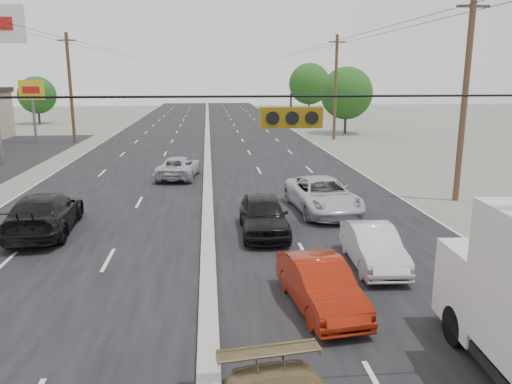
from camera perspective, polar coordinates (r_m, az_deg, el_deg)
road_surface at (r=38.93m, az=-5.56°, el=3.98°), size 20.00×160.00×0.02m
center_median at (r=38.91m, az=-5.56°, el=4.13°), size 0.50×160.00×0.20m
utility_pole_left_c at (r=50.06m, az=-20.45°, el=11.13°), size 1.60×0.30×10.00m
utility_pole_right_b at (r=26.54m, az=22.75°, el=9.90°), size 1.60×0.30×10.00m
utility_pole_right_c at (r=50.01m, az=9.08°, el=11.78°), size 1.60×0.30×10.00m
traffic_signals at (r=8.56m, az=3.32°, el=8.81°), size 25.00×0.30×0.54m
pole_sign_far at (r=51.07m, az=-24.24°, el=10.05°), size 2.20×0.25×6.00m
tree_left_far at (r=71.96m, az=-23.74°, el=10.10°), size 4.80×4.80×6.12m
tree_right_mid at (r=55.51m, az=10.30°, el=11.05°), size 5.60×5.60×7.14m
tree_right_far at (r=80.04m, az=6.13°, el=12.19°), size 6.40×6.40×8.16m
red_sedan at (r=13.68m, az=7.36°, el=-10.56°), size 1.92×4.17×1.33m
queue_car_a at (r=19.74m, az=0.86°, el=-2.66°), size 1.88×4.52×1.53m
queue_car_b at (r=16.88m, az=13.25°, el=-6.15°), size 1.58×4.09×1.33m
queue_car_c at (r=23.18m, az=7.62°, el=-0.39°), size 3.00×5.72×1.54m
oncoming_near at (r=21.54m, az=-23.03°, el=-2.28°), size 2.60×5.69×1.61m
oncoming_far at (r=31.02m, az=-8.85°, el=2.79°), size 2.73×4.96×1.31m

